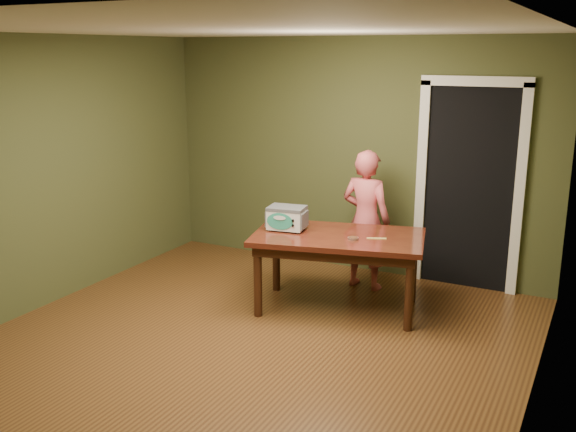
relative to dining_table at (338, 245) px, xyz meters
The scene contains 8 objects.
floor 1.47m from the dining_table, 105.51° to the right, with size 5.00×5.00×0.00m, color brown.
room_shell 1.69m from the dining_table, 105.51° to the right, with size 4.52×5.02×2.61m.
doorway 1.82m from the dining_table, 57.86° to the left, with size 1.10×0.66×2.25m.
dining_table is the anchor object (origin of this frame).
toy_oven 0.57m from the dining_table, behind, with size 0.40×0.30×0.23m.
baking_pan 0.23m from the dining_table, 24.73° to the right, with size 0.10×0.10×0.02m.
spatula 0.38m from the dining_table, ahead, with size 0.18×0.03×0.01m, color #F2D669.
child 0.70m from the dining_table, 88.43° to the left, with size 0.54×0.35×1.47m, color #CB5359.
Camera 1 is at (2.60, -4.14, 2.45)m, focal length 40.00 mm.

